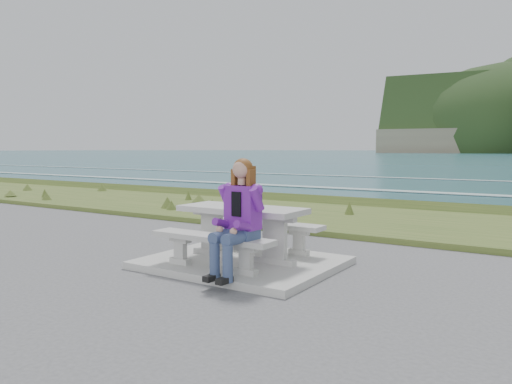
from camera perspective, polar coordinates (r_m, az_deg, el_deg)
concrete_slab at (r=7.17m, az=-1.59°, el=-8.06°), size 2.60×2.10×0.10m
picnic_table at (r=7.05m, az=-1.60°, el=-3.04°), size 1.80×0.75×0.75m
bench_landward at (r=6.53m, az=-5.10°, el=-5.78°), size 1.80×0.35×0.45m
bench_seaward at (r=7.67m, az=1.38°, el=-4.16°), size 1.80×0.35×0.45m
grass_verge at (r=11.58m, az=12.60°, el=-3.41°), size 160.00×4.50×0.22m
shore_drop at (r=14.31m, az=16.65°, el=-1.91°), size 160.00×0.80×2.20m
ocean at (r=31.28m, az=25.47°, el=-1.75°), size 1600.00×1600.00×0.09m
seated_woman at (r=6.11m, az=-2.42°, el=-4.76°), size 0.45×0.75×1.45m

